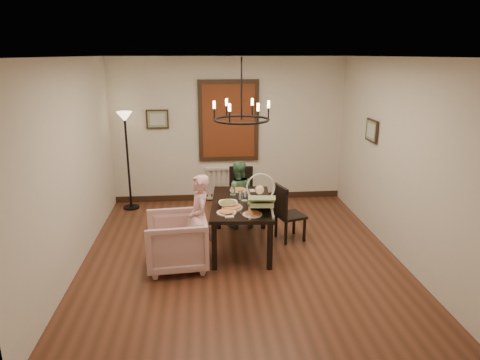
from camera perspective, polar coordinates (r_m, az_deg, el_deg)
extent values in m
cube|color=brown|center=(6.39, 0.02, -9.86)|extent=(4.50, 5.00, 0.01)
cube|color=white|center=(5.73, 0.02, 16.12)|extent=(4.50, 5.00, 0.01)
cube|color=beige|center=(8.35, -1.53, 6.56)|extent=(4.50, 0.01, 2.80)
cube|color=beige|center=(6.14, -21.41, 1.78)|extent=(0.01, 5.00, 2.80)
cube|color=beige|center=(6.50, 20.20, 2.69)|extent=(0.01, 5.00, 2.80)
cube|color=black|center=(6.36, 0.19, -3.14)|extent=(0.99, 1.61, 0.05)
cube|color=black|center=(5.85, -3.45, -8.86)|extent=(0.07, 0.07, 0.68)
cube|color=black|center=(7.16, -2.90, -3.97)|extent=(0.07, 0.07, 0.68)
cube|color=black|center=(5.86, 4.00, -8.82)|extent=(0.07, 0.07, 0.68)
cube|color=black|center=(7.17, 3.12, -3.95)|extent=(0.07, 0.07, 0.68)
imported|color=#CD9DA0|center=(5.96, -8.50, -8.10)|extent=(0.89, 0.87, 0.75)
imported|color=#E2A0A3|center=(5.99, -5.36, -6.24)|extent=(0.31, 0.42, 1.06)
imported|color=#467751|center=(7.20, -0.30, -2.68)|extent=(0.47, 0.37, 0.95)
imported|color=white|center=(6.16, -1.59, -3.18)|extent=(0.33, 0.33, 0.08)
cylinder|color=tan|center=(6.08, -1.06, -3.63)|extent=(0.30, 0.30, 0.04)
cylinder|color=silver|center=(6.43, 0.08, -2.10)|extent=(0.06, 0.06, 0.13)
cube|color=maroon|center=(8.28, -1.52, 7.87)|extent=(1.00, 0.03, 1.40)
cube|color=black|center=(8.31, -10.96, 7.96)|extent=(0.42, 0.03, 0.36)
cube|color=black|center=(7.25, 17.14, 6.32)|extent=(0.03, 0.42, 0.36)
torus|color=black|center=(6.06, 0.20, 8.06)|extent=(0.80, 0.80, 0.04)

